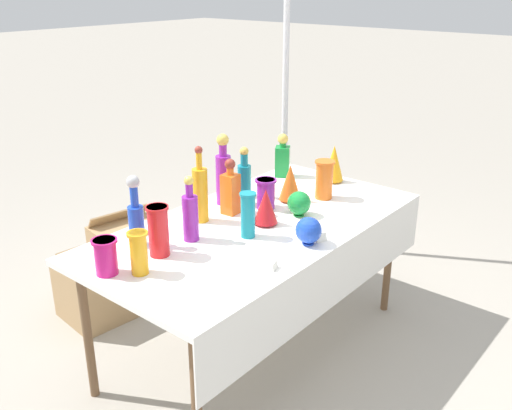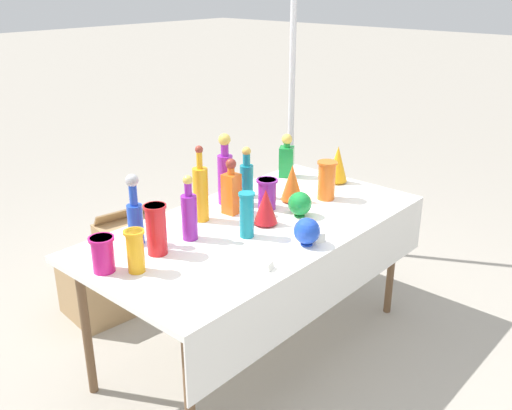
{
  "view_description": "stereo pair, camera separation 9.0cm",
  "coord_description": "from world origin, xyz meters",
  "px_view_note": "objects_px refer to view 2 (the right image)",
  "views": [
    {
      "loc": [
        -2.07,
        -1.71,
        1.93
      ],
      "look_at": [
        0.0,
        0.0,
        0.86
      ],
      "focal_mm": 40.0,
      "sensor_mm": 36.0,
      "label": 1
    },
    {
      "loc": [
        -2.01,
        -1.78,
        1.93
      ],
      "look_at": [
        0.0,
        0.0,
        0.86
      ],
      "focal_mm": 40.0,
      "sensor_mm": 36.0,
      "label": 2
    }
  ],
  "objects_px": {
    "slender_vase_0": "(247,214)",
    "cardboard_box_behind_left": "(102,285)",
    "tall_bottle_2": "(225,173)",
    "square_decanter_0": "(231,190)",
    "tall_bottle_4": "(135,215)",
    "fluted_vase_0": "(292,183)",
    "round_bowl_0": "(300,204)",
    "slender_vase_4": "(103,253)",
    "slender_vase_2": "(135,250)",
    "slender_vase_3": "(267,193)",
    "tall_bottle_1": "(247,176)",
    "round_bowl_1": "(307,231)",
    "fluted_vase_1": "(266,206)",
    "tall_bottle_3": "(189,214)",
    "canopy_pole": "(291,106)",
    "slender_vase_5": "(156,228)",
    "square_decanter_1": "(287,158)",
    "slender_vase_1": "(327,179)",
    "tall_bottle_0": "(201,192)",
    "fluted_vase_2": "(338,164)",
    "cardboard_box_behind_right": "(135,247)"
  },
  "relations": [
    {
      "from": "slender_vase_0",
      "to": "cardboard_box_behind_left",
      "type": "distance_m",
      "value": 1.25
    },
    {
      "from": "tall_bottle_2",
      "to": "cardboard_box_behind_left",
      "type": "relative_size",
      "value": 0.88
    },
    {
      "from": "square_decanter_0",
      "to": "tall_bottle_4",
      "type": "bearing_deg",
      "value": 172.26
    },
    {
      "from": "fluted_vase_0",
      "to": "round_bowl_0",
      "type": "relative_size",
      "value": 1.59
    },
    {
      "from": "tall_bottle_2",
      "to": "slender_vase_4",
      "type": "xyz_separation_m",
      "value": [
        -0.92,
        -0.17,
        -0.09
      ]
    },
    {
      "from": "slender_vase_2",
      "to": "slender_vase_3",
      "type": "height_order",
      "value": "slender_vase_2"
    },
    {
      "from": "tall_bottle_1",
      "to": "cardboard_box_behind_left",
      "type": "bearing_deg",
      "value": 132.82
    },
    {
      "from": "tall_bottle_2",
      "to": "round_bowl_1",
      "type": "relative_size",
      "value": 2.97
    },
    {
      "from": "fluted_vase_1",
      "to": "tall_bottle_2",
      "type": "bearing_deg",
      "value": 77.76
    },
    {
      "from": "slender_vase_0",
      "to": "fluted_vase_0",
      "type": "bearing_deg",
      "value": 14.01
    },
    {
      "from": "tall_bottle_1",
      "to": "tall_bottle_3",
      "type": "relative_size",
      "value": 0.91
    },
    {
      "from": "tall_bottle_3",
      "to": "cardboard_box_behind_left",
      "type": "relative_size",
      "value": 0.71
    },
    {
      "from": "tall_bottle_4",
      "to": "square_decanter_0",
      "type": "xyz_separation_m",
      "value": [
        0.57,
        -0.08,
        -0.01
      ]
    },
    {
      "from": "slender_vase_2",
      "to": "cardboard_box_behind_left",
      "type": "relative_size",
      "value": 0.42
    },
    {
      "from": "tall_bottle_1",
      "to": "tall_bottle_2",
      "type": "bearing_deg",
      "value": 174.28
    },
    {
      "from": "cardboard_box_behind_left",
      "to": "square_decanter_0",
      "type": "bearing_deg",
      "value": -64.54
    },
    {
      "from": "square_decanter_0",
      "to": "canopy_pole",
      "type": "bearing_deg",
      "value": 23.83
    },
    {
      "from": "fluted_vase_0",
      "to": "cardboard_box_behind_left",
      "type": "relative_size",
      "value": 0.47
    },
    {
      "from": "slender_vase_4",
      "to": "cardboard_box_behind_left",
      "type": "xyz_separation_m",
      "value": [
        0.47,
        0.8,
        -0.66
      ]
    },
    {
      "from": "slender_vase_5",
      "to": "cardboard_box_behind_left",
      "type": "relative_size",
      "value": 0.52
    },
    {
      "from": "fluted_vase_0",
      "to": "slender_vase_3",
      "type": "bearing_deg",
      "value": 168.91
    },
    {
      "from": "tall_bottle_3",
      "to": "square_decanter_1",
      "type": "distance_m",
      "value": 1.06
    },
    {
      "from": "tall_bottle_2",
      "to": "slender_vase_1",
      "type": "bearing_deg",
      "value": -42.11
    },
    {
      "from": "tall_bottle_2",
      "to": "slender_vase_0",
      "type": "bearing_deg",
      "value": -122.76
    },
    {
      "from": "tall_bottle_1",
      "to": "slender_vase_1",
      "type": "relative_size",
      "value": 1.33
    },
    {
      "from": "tall_bottle_0",
      "to": "square_decanter_0",
      "type": "bearing_deg",
      "value": -16.24
    },
    {
      "from": "fluted_vase_2",
      "to": "cardboard_box_behind_right",
      "type": "bearing_deg",
      "value": 120.28
    },
    {
      "from": "slender_vase_0",
      "to": "tall_bottle_4",
      "type": "bearing_deg",
      "value": 139.82
    },
    {
      "from": "slender_vase_3",
      "to": "square_decanter_0",
      "type": "bearing_deg",
      "value": 150.43
    },
    {
      "from": "tall_bottle_1",
      "to": "slender_vase_1",
      "type": "xyz_separation_m",
      "value": [
        0.27,
        -0.37,
        -0.0
      ]
    },
    {
      "from": "slender_vase_4",
      "to": "slender_vase_5",
      "type": "relative_size",
      "value": 0.67
    },
    {
      "from": "slender_vase_2",
      "to": "cardboard_box_behind_right",
      "type": "xyz_separation_m",
      "value": [
        0.83,
        1.19,
        -0.68
      ]
    },
    {
      "from": "tall_bottle_3",
      "to": "fluted_vase_1",
      "type": "bearing_deg",
      "value": -23.31
    },
    {
      "from": "canopy_pole",
      "to": "slender_vase_1",
      "type": "bearing_deg",
      "value": -130.02
    },
    {
      "from": "square_decanter_1",
      "to": "slender_vase_0",
      "type": "bearing_deg",
      "value": -153.1
    },
    {
      "from": "round_bowl_1",
      "to": "slender_vase_5",
      "type": "bearing_deg",
      "value": 138.93
    },
    {
      "from": "tall_bottle_0",
      "to": "slender_vase_4",
      "type": "distance_m",
      "value": 0.67
    },
    {
      "from": "tall_bottle_2",
      "to": "slender_vase_0",
      "type": "relative_size",
      "value": 1.76
    },
    {
      "from": "slender_vase_1",
      "to": "cardboard_box_behind_left",
      "type": "xyz_separation_m",
      "value": [
        -0.87,
        1.02,
        -0.69
      ]
    },
    {
      "from": "tall_bottle_0",
      "to": "tall_bottle_2",
      "type": "relative_size",
      "value": 1.0
    },
    {
      "from": "tall_bottle_0",
      "to": "canopy_pole",
      "type": "height_order",
      "value": "canopy_pole"
    },
    {
      "from": "slender_vase_5",
      "to": "cardboard_box_behind_left",
      "type": "xyz_separation_m",
      "value": [
        0.21,
        0.84,
        -0.7
      ]
    },
    {
      "from": "slender_vase_0",
      "to": "tall_bottle_2",
      "type": "bearing_deg",
      "value": 57.24
    },
    {
      "from": "tall_bottle_0",
      "to": "slender_vase_0",
      "type": "xyz_separation_m",
      "value": [
        0.01,
        -0.31,
        -0.04
      ]
    },
    {
      "from": "slender_vase_3",
      "to": "fluted_vase_1",
      "type": "bearing_deg",
      "value": -141.28
    },
    {
      "from": "cardboard_box_behind_left",
      "to": "canopy_pole",
      "type": "xyz_separation_m",
      "value": [
        1.51,
        -0.25,
        0.9
      ]
    },
    {
      "from": "tall_bottle_2",
      "to": "fluted_vase_1",
      "type": "xyz_separation_m",
      "value": [
        -0.08,
        -0.36,
        -0.08
      ]
    },
    {
      "from": "fluted_vase_0",
      "to": "tall_bottle_2",
      "type": "bearing_deg",
      "value": 135.66
    },
    {
      "from": "tall_bottle_0",
      "to": "square_decanter_0",
      "type": "height_order",
      "value": "tall_bottle_0"
    },
    {
      "from": "slender_vase_1",
      "to": "fluted_vase_0",
      "type": "xyz_separation_m",
      "value": [
        -0.16,
        0.12,
        -0.01
      ]
    }
  ]
}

